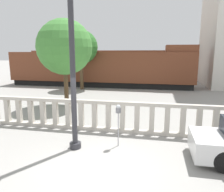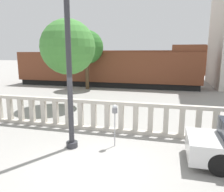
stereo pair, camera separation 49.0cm
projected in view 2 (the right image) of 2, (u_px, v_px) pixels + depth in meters
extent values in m
plane|color=gray|center=(90.00, 166.00, 6.49)|extent=(160.00, 160.00, 0.00)
cube|color=#BCB5A8|center=(114.00, 130.00, 9.30)|extent=(12.46, 0.24, 0.14)
cube|color=#BCB5A8|center=(114.00, 103.00, 9.07)|extent=(12.46, 0.24, 0.14)
cube|color=#BCB5A8|center=(10.00, 109.00, 10.45)|extent=(0.20, 0.20, 1.04)
cube|color=#BCB5A8|center=(21.00, 110.00, 10.30)|extent=(0.20, 0.20, 1.04)
cube|color=#BCB5A8|center=(32.00, 111.00, 10.16)|extent=(0.20, 0.20, 1.04)
cube|color=#BCB5A8|center=(44.00, 111.00, 10.01)|extent=(0.20, 0.20, 1.04)
cube|color=#BCB5A8|center=(56.00, 112.00, 9.86)|extent=(0.20, 0.20, 1.04)
cube|color=#BCB5A8|center=(68.00, 113.00, 9.71)|extent=(0.20, 0.20, 1.04)
cube|color=#BCB5A8|center=(81.00, 114.00, 9.56)|extent=(0.20, 0.20, 1.04)
cube|color=#BCB5A8|center=(94.00, 115.00, 9.41)|extent=(0.20, 0.20, 1.04)
cube|color=#BCB5A8|center=(107.00, 116.00, 9.26)|extent=(0.20, 0.20, 1.04)
cube|color=#BCB5A8|center=(121.00, 117.00, 9.11)|extent=(0.20, 0.20, 1.04)
cube|color=#BCB5A8|center=(136.00, 118.00, 8.96)|extent=(0.20, 0.20, 1.04)
cube|color=#BCB5A8|center=(151.00, 119.00, 8.82)|extent=(0.20, 0.20, 1.04)
cube|color=#BCB5A8|center=(166.00, 120.00, 8.67)|extent=(0.20, 0.20, 1.04)
cube|color=#BCB5A8|center=(182.00, 122.00, 8.52)|extent=(0.20, 0.20, 1.04)
cube|color=#BCB5A8|center=(198.00, 123.00, 8.37)|extent=(0.20, 0.20, 1.04)
cube|color=#BCB5A8|center=(216.00, 124.00, 8.22)|extent=(0.20, 0.20, 1.04)
cylinder|color=#2D2D33|center=(72.00, 144.00, 7.77)|extent=(0.40, 0.40, 0.20)
cylinder|color=#2D2D33|center=(69.00, 61.00, 7.20)|extent=(0.18, 0.18, 5.67)
cylinder|color=#99999E|center=(115.00, 130.00, 7.76)|extent=(0.04, 0.04, 1.24)
cylinder|color=slate|center=(115.00, 110.00, 7.63)|extent=(0.19, 0.19, 0.18)
sphere|color=#B2B7BC|center=(115.00, 107.00, 7.60)|extent=(0.16, 0.16, 0.16)
cylinder|color=black|center=(220.00, 164.00, 5.90)|extent=(0.67, 0.18, 0.67)
cylinder|color=black|center=(211.00, 144.00, 7.27)|extent=(0.67, 0.18, 0.67)
cube|color=black|center=(105.00, 83.00, 22.07)|extent=(17.81, 2.17, 0.55)
cube|color=brown|center=(105.00, 66.00, 21.74)|extent=(18.17, 2.72, 2.84)
cube|color=brown|center=(188.00, 48.00, 19.51)|extent=(2.73, 2.44, 0.60)
cube|color=black|center=(118.00, 75.00, 30.85)|extent=(22.31, 2.18, 0.55)
cube|color=brown|center=(118.00, 62.00, 30.49)|extent=(22.76, 2.72, 3.07)
cube|color=brown|center=(194.00, 48.00, 27.71)|extent=(3.00, 2.45, 0.60)
cylinder|color=#4C3823|center=(87.00, 75.00, 20.02)|extent=(0.33, 0.33, 2.69)
sphere|color=#2D6B28|center=(87.00, 47.00, 19.54)|extent=(3.01, 3.01, 3.01)
cylinder|color=#4C3823|center=(69.00, 87.00, 13.67)|extent=(0.27, 0.27, 2.39)
sphere|color=#428438|center=(68.00, 47.00, 13.19)|extent=(3.33, 3.33, 3.33)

